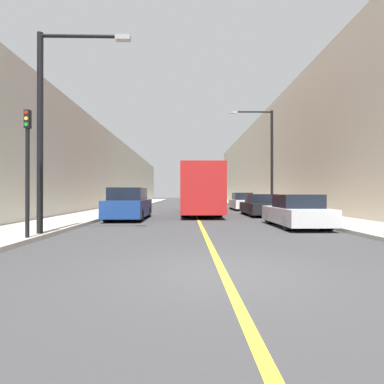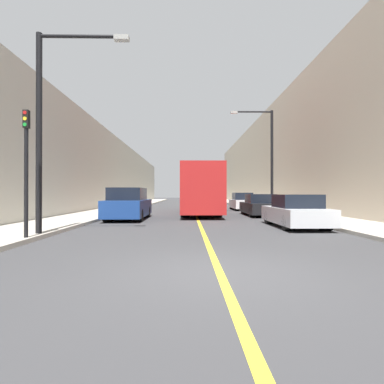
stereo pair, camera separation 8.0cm
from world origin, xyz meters
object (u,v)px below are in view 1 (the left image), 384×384
Objects in this scene: bus at (199,190)px; traffic_light at (27,168)px; car_right_mid at (260,206)px; car_right_near at (296,212)px; car_right_far at (242,202)px; street_lamp_left at (50,116)px; parked_suv_left at (129,205)px; street_lamp_right at (268,153)px.

bus is 14.48m from traffic_light.
car_right_near is at bearing -90.43° from car_right_mid.
car_right_far is 20.19m from traffic_light.
bus is 1.80× the size of street_lamp_left.
car_right_far is (4.05, 4.31, -1.07)m from bus.
car_right_far is (8.29, 9.57, -0.14)m from parked_suv_left.
car_right_far is 6.30m from street_lamp_right.
parked_suv_left is 0.67× the size of street_lamp_right.
car_right_mid is 7.01m from car_right_far.
bus reaches higher than car_right_mid.
bus is 6.83m from parked_suv_left.
car_right_near is 0.98× the size of car_right_mid.
parked_suv_left is 8.26m from traffic_light.
street_lamp_right is at bearing 47.65° from street_lamp_left.
parked_suv_left is 9.10m from car_right_near.
car_right_mid is 1.02× the size of car_right_far.
bus is at bearing 145.50° from car_right_mid.
street_lamp_left is 15.73m from street_lamp_right.
street_lamp_right reaches higher than parked_suv_left.
car_right_mid is at bearing 45.25° from street_lamp_left.
street_lamp_left is at bearing -100.68° from parked_suv_left.
parked_suv_left is at bearing -130.88° from car_right_far.
car_right_near is 10.46m from street_lamp_left.
car_right_far reaches higher than car_right_near.
street_lamp_left is at bearing -114.38° from bus.
street_lamp_right is (1.10, 2.05, 3.80)m from car_right_mid.
car_right_mid is 4.46m from street_lamp_right.
car_right_mid is at bearing -90.97° from car_right_far.
street_lamp_right is (1.15, 8.72, 3.80)m from car_right_near.
car_right_near is 10.55m from traffic_light.
bus reaches higher than parked_suv_left.
car_right_mid is (3.93, -2.70, -1.11)m from bus.
car_right_mid is (8.17, 2.57, -0.19)m from parked_suv_left.
car_right_far is 19.47m from street_lamp_left.
traffic_light is (-9.67, -3.88, 1.62)m from car_right_near.
car_right_far is 0.58× the size of street_lamp_right.
parked_suv_left is 8.57m from car_right_mid.
street_lamp_left is (-5.56, -12.27, 2.35)m from bus.
car_right_far is at bearing 59.90° from street_lamp_left.
street_lamp_right is at bearing 61.74° from car_right_mid.
bus is 2.85× the size of car_right_near.
bus is 6.00m from car_right_far.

